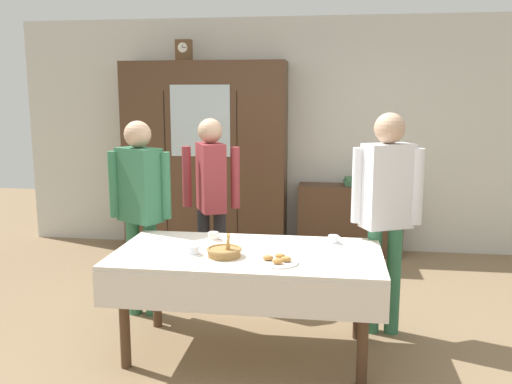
{
  "coord_description": "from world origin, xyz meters",
  "views": [
    {
      "loc": [
        0.57,
        -3.83,
        1.83
      ],
      "look_at": [
        0.0,
        0.2,
        1.1
      ],
      "focal_mm": 38.39,
      "sensor_mm": 36.0,
      "label": 1
    }
  ],
  "objects_px": {
    "tea_cup_mid_left": "(193,251)",
    "person_by_cabinet": "(140,199)",
    "pastry_plate": "(277,261)",
    "spoon_mid_left": "(343,257)",
    "bread_basket": "(224,251)",
    "spoon_near_right": "(328,250)",
    "spoon_back_edge": "(200,245)",
    "wall_cabinet": "(206,158)",
    "tea_cup_mid_right": "(214,237)",
    "tea_cup_front_edge": "(333,240)",
    "book_stack": "(351,181)",
    "dining_table": "(247,266)",
    "person_near_right_end": "(387,201)",
    "bookshelf_low": "(349,220)",
    "person_behind_table_right": "(211,190)",
    "mantel_clock": "(184,50)"
  },
  "relations": [
    {
      "from": "spoon_back_edge",
      "to": "spoon_near_right",
      "type": "bearing_deg",
      "value": -0.72
    },
    {
      "from": "tea_cup_mid_left",
      "to": "person_by_cabinet",
      "type": "relative_size",
      "value": 0.08
    },
    {
      "from": "tea_cup_mid_right",
      "to": "bookshelf_low",
      "type": "bearing_deg",
      "value": 65.35
    },
    {
      "from": "pastry_plate",
      "to": "person_by_cabinet",
      "type": "height_order",
      "value": "person_by_cabinet"
    },
    {
      "from": "book_stack",
      "to": "pastry_plate",
      "type": "distance_m",
      "value": 2.89
    },
    {
      "from": "person_by_cabinet",
      "to": "person_near_right_end",
      "type": "height_order",
      "value": "person_near_right_end"
    },
    {
      "from": "dining_table",
      "to": "tea_cup_front_edge",
      "type": "relative_size",
      "value": 14.24
    },
    {
      "from": "spoon_near_right",
      "to": "person_near_right_end",
      "type": "height_order",
      "value": "person_near_right_end"
    },
    {
      "from": "spoon_mid_left",
      "to": "spoon_back_edge",
      "type": "xyz_separation_m",
      "value": [
        -1.03,
        0.17,
        0.0
      ]
    },
    {
      "from": "bread_basket",
      "to": "pastry_plate",
      "type": "distance_m",
      "value": 0.38
    },
    {
      "from": "tea_cup_mid_right",
      "to": "bread_basket",
      "type": "xyz_separation_m",
      "value": [
        0.16,
        -0.4,
        0.01
      ]
    },
    {
      "from": "pastry_plate",
      "to": "spoon_near_right",
      "type": "xyz_separation_m",
      "value": [
        0.32,
        0.33,
        -0.01
      ]
    },
    {
      "from": "tea_cup_mid_right",
      "to": "tea_cup_front_edge",
      "type": "bearing_deg",
      "value": 1.83
    },
    {
      "from": "mantel_clock",
      "to": "pastry_plate",
      "type": "distance_m",
      "value": 3.47
    },
    {
      "from": "pastry_plate",
      "to": "spoon_mid_left",
      "type": "distance_m",
      "value": 0.46
    },
    {
      "from": "wall_cabinet",
      "to": "tea_cup_mid_right",
      "type": "distance_m",
      "value": 2.4
    },
    {
      "from": "mantel_clock",
      "to": "dining_table",
      "type": "bearing_deg",
      "value": -66.42
    },
    {
      "from": "tea_cup_front_edge",
      "to": "spoon_near_right",
      "type": "xyz_separation_m",
      "value": [
        -0.04,
        -0.19,
        -0.02
      ]
    },
    {
      "from": "pastry_plate",
      "to": "spoon_near_right",
      "type": "height_order",
      "value": "pastry_plate"
    },
    {
      "from": "tea_cup_mid_left",
      "to": "bread_basket",
      "type": "distance_m",
      "value": 0.22
    },
    {
      "from": "dining_table",
      "to": "book_stack",
      "type": "height_order",
      "value": "book_stack"
    },
    {
      "from": "dining_table",
      "to": "person_behind_table_right",
      "type": "height_order",
      "value": "person_behind_table_right"
    },
    {
      "from": "wall_cabinet",
      "to": "mantel_clock",
      "type": "relative_size",
      "value": 9.14
    },
    {
      "from": "wall_cabinet",
      "to": "mantel_clock",
      "type": "bearing_deg",
      "value": -179.84
    },
    {
      "from": "tea_cup_front_edge",
      "to": "person_by_cabinet",
      "type": "height_order",
      "value": "person_by_cabinet"
    },
    {
      "from": "person_behind_table_right",
      "to": "tea_cup_front_edge",
      "type": "bearing_deg",
      "value": -35.27
    },
    {
      "from": "spoon_mid_left",
      "to": "tea_cup_front_edge",
      "type": "bearing_deg",
      "value": 101.04
    },
    {
      "from": "bookshelf_low",
      "to": "spoon_near_right",
      "type": "bearing_deg",
      "value": -95.08
    },
    {
      "from": "bread_basket",
      "to": "person_by_cabinet",
      "type": "height_order",
      "value": "person_by_cabinet"
    },
    {
      "from": "wall_cabinet",
      "to": "tea_cup_front_edge",
      "type": "height_order",
      "value": "wall_cabinet"
    },
    {
      "from": "mantel_clock",
      "to": "tea_cup_front_edge",
      "type": "relative_size",
      "value": 1.85
    },
    {
      "from": "person_behind_table_right",
      "to": "bookshelf_low",
      "type": "bearing_deg",
      "value": 50.64
    },
    {
      "from": "tea_cup_mid_right",
      "to": "tea_cup_front_edge",
      "type": "distance_m",
      "value": 0.89
    },
    {
      "from": "tea_cup_mid_right",
      "to": "pastry_plate",
      "type": "relative_size",
      "value": 0.46
    },
    {
      "from": "wall_cabinet",
      "to": "bookshelf_low",
      "type": "relative_size",
      "value": 1.86
    },
    {
      "from": "wall_cabinet",
      "to": "tea_cup_mid_left",
      "type": "height_order",
      "value": "wall_cabinet"
    },
    {
      "from": "mantel_clock",
      "to": "bookshelf_low",
      "type": "height_order",
      "value": "mantel_clock"
    },
    {
      "from": "mantel_clock",
      "to": "bookshelf_low",
      "type": "relative_size",
      "value": 0.2
    },
    {
      "from": "book_stack",
      "to": "pastry_plate",
      "type": "xyz_separation_m",
      "value": [
        -0.55,
        -2.84,
        -0.09
      ]
    },
    {
      "from": "spoon_near_right",
      "to": "person_by_cabinet",
      "type": "relative_size",
      "value": 0.07
    },
    {
      "from": "tea_cup_mid_left",
      "to": "spoon_near_right",
      "type": "bearing_deg",
      "value": 14.4
    },
    {
      "from": "person_near_right_end",
      "to": "pastry_plate",
      "type": "bearing_deg",
      "value": -136.46
    },
    {
      "from": "tea_cup_front_edge",
      "to": "spoon_near_right",
      "type": "height_order",
      "value": "tea_cup_front_edge"
    },
    {
      "from": "bread_basket",
      "to": "pastry_plate",
      "type": "xyz_separation_m",
      "value": [
        0.37,
        -0.09,
        -0.02
      ]
    },
    {
      "from": "pastry_plate",
      "to": "person_by_cabinet",
      "type": "relative_size",
      "value": 0.17
    },
    {
      "from": "dining_table",
      "to": "spoon_back_edge",
      "type": "distance_m",
      "value": 0.41
    },
    {
      "from": "tea_cup_front_edge",
      "to": "bread_basket",
      "type": "xyz_separation_m",
      "value": [
        -0.73,
        -0.43,
        0.01
      ]
    },
    {
      "from": "wall_cabinet",
      "to": "pastry_plate",
      "type": "distance_m",
      "value": 3.03
    },
    {
      "from": "tea_cup_mid_left",
      "to": "tea_cup_front_edge",
      "type": "bearing_deg",
      "value": 24.0
    },
    {
      "from": "tea_cup_front_edge",
      "to": "book_stack",
      "type": "bearing_deg",
      "value": 85.39
    }
  ]
}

